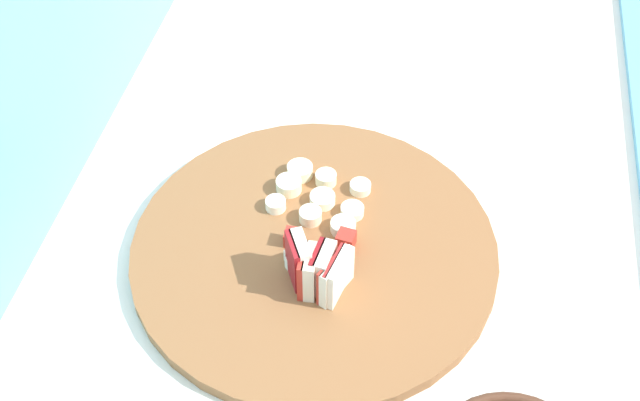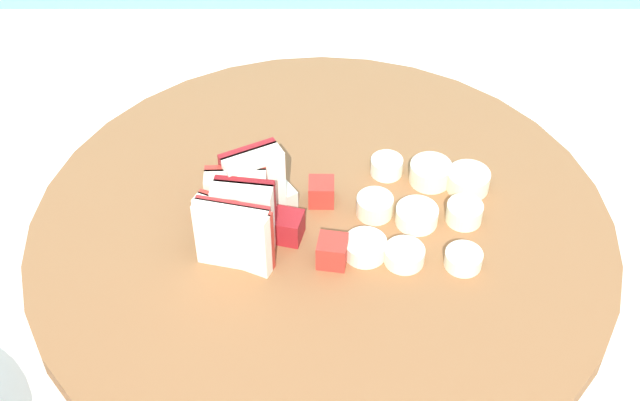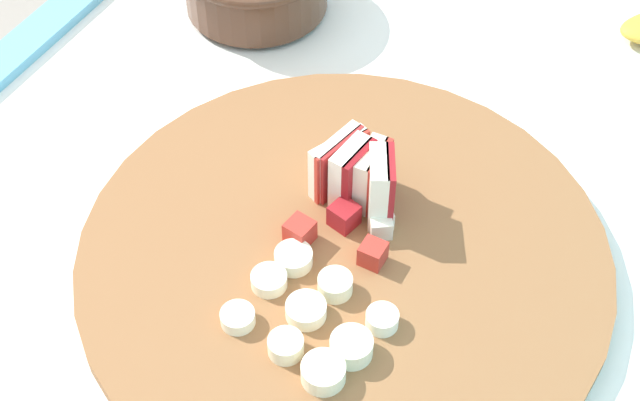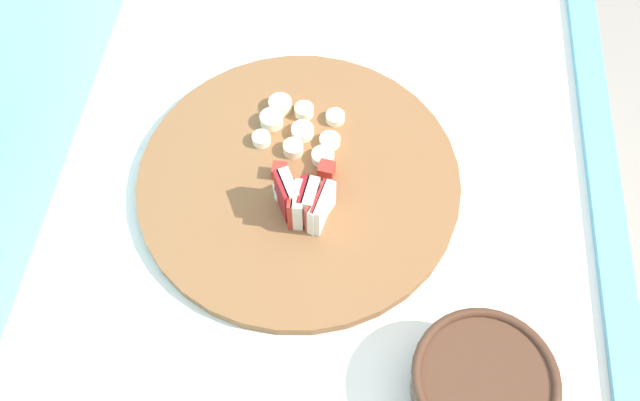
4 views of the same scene
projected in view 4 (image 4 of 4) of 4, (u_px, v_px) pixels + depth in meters
ground at (331, 364)px, 1.60m from camera, size 10.00×10.00×0.00m
tiled_countertop at (335, 290)px, 1.22m from camera, size 1.54×0.68×0.88m
tile_backsplash at (96, 190)px, 1.00m from camera, size 2.40×0.04×1.44m
cutting_board at (299, 180)px, 0.82m from camera, size 0.39×0.39×0.02m
apple_wedge_fan at (305, 203)px, 0.76m from camera, size 0.06×0.07×0.06m
apple_dice_pile at (298, 182)px, 0.80m from camera, size 0.06×0.07×0.02m
banana_slice_rows at (297, 128)px, 0.84m from camera, size 0.10×0.11×0.01m
ceramic_bowl at (482, 384)px, 0.66m from camera, size 0.14×0.14×0.06m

